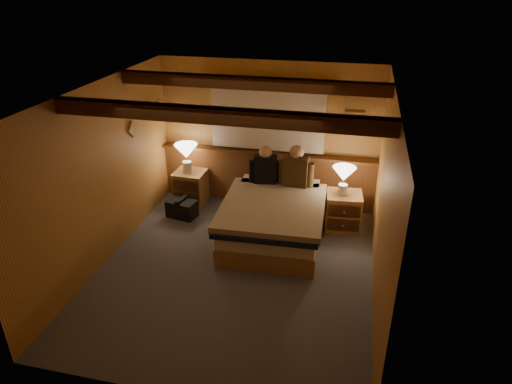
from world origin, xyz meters
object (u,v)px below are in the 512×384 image
(nightstand_right, at_px, (343,211))
(lamp_left, at_px, (186,153))
(person_right, at_px, (296,169))
(person_left, at_px, (265,167))
(duffel_bag, at_px, (182,208))
(nightstand_left, at_px, (191,187))
(bed, at_px, (273,219))
(lamp_right, at_px, (344,176))

(nightstand_right, xyz_separation_m, lamp_left, (-2.63, 0.29, 0.62))
(lamp_left, height_order, person_right, person_right)
(person_left, bearing_deg, person_right, -10.63)
(nightstand_right, relative_size, duffel_bag, 1.14)
(nightstand_left, bearing_deg, lamp_left, -142.04)
(nightstand_right, relative_size, person_right, 0.86)
(duffel_bag, bearing_deg, lamp_left, 108.63)
(bed, bearing_deg, nightstand_right, 27.49)
(lamp_right, xyz_separation_m, duffel_bag, (-2.53, -0.20, -0.75))
(lamp_left, height_order, person_left, person_left)
(bed, xyz_separation_m, person_right, (0.22, 0.62, 0.57))
(person_left, height_order, duffel_bag, person_left)
(person_right, height_order, duffel_bag, person_right)
(lamp_right, bearing_deg, person_left, 175.63)
(person_right, bearing_deg, duffel_bag, -167.29)
(nightstand_right, xyz_separation_m, person_left, (-1.24, 0.06, 0.59))
(bed, xyz_separation_m, lamp_right, (0.95, 0.54, 0.57))
(lamp_right, distance_m, person_right, 0.73)
(bed, bearing_deg, nightstand_left, 149.21)
(bed, distance_m, nightstand_right, 1.14)
(nightstand_left, relative_size, lamp_left, 1.12)
(nightstand_left, xyz_separation_m, duffel_bag, (0.04, -0.54, -0.13))
(lamp_right, bearing_deg, person_right, 173.22)
(nightstand_left, distance_m, lamp_left, 0.63)
(lamp_right, height_order, person_left, person_left)
(nightstand_right, bearing_deg, lamp_right, -147.90)
(lamp_right, bearing_deg, nightstand_left, 172.41)
(nightstand_right, distance_m, lamp_right, 0.61)
(nightstand_right, relative_size, lamp_left, 1.16)
(bed, height_order, duffel_bag, bed)
(lamp_left, relative_size, lamp_right, 1.11)
(duffel_bag, bearing_deg, nightstand_left, 105.59)
(bed, height_order, nightstand_left, bed)
(nightstand_right, height_order, person_left, person_left)
(bed, relative_size, lamp_left, 3.81)
(lamp_left, xyz_separation_m, duffel_bag, (0.07, -0.52, -0.76))
(lamp_right, height_order, person_right, person_right)
(nightstand_right, distance_m, duffel_bag, 2.58)
(lamp_right, relative_size, duffel_bag, 0.88)
(lamp_left, xyz_separation_m, person_right, (1.87, -0.24, -0.01))
(nightstand_left, bearing_deg, lamp_right, -5.58)
(nightstand_right, xyz_separation_m, lamp_right, (-0.04, -0.03, 0.61))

